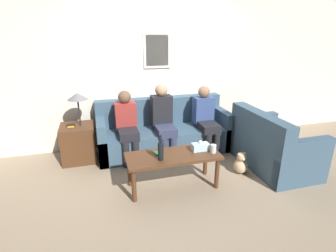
% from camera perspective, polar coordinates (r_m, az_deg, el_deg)
% --- Properties ---
extents(ground_plane, '(16.00, 16.00, 0.00)m').
position_cam_1_polar(ground_plane, '(4.34, 0.72, -7.69)').
color(ground_plane, gray).
extents(wall_back, '(9.00, 0.08, 2.60)m').
position_cam_1_polar(wall_back, '(4.80, -2.44, 11.40)').
color(wall_back, silver).
rests_on(wall_back, ground_plane).
extents(couch_main, '(2.27, 0.82, 0.90)m').
position_cam_1_polar(couch_main, '(4.65, -1.01, -1.53)').
color(couch_main, '#385166').
rests_on(couch_main, ground_plane).
extents(couch_side, '(0.82, 1.31, 0.90)m').
position_cam_1_polar(couch_side, '(4.36, 21.61, -4.46)').
color(couch_side, '#385166').
rests_on(couch_side, ground_plane).
extents(coffee_table, '(1.24, 0.50, 0.48)m').
position_cam_1_polar(coffee_table, '(3.50, 1.09, -7.27)').
color(coffee_table, '#4C2D19').
rests_on(coffee_table, ground_plane).
extents(side_table_with_lamp, '(0.52, 0.52, 1.12)m').
position_cam_1_polar(side_table_with_lamp, '(4.50, -18.91, -2.99)').
color(side_table_with_lamp, '#4C2D19').
rests_on(side_table_with_lamp, ground_plane).
extents(wine_bottle, '(0.07, 0.07, 0.34)m').
position_cam_1_polar(wine_bottle, '(3.28, -1.59, -5.37)').
color(wine_bottle, black).
rests_on(wine_bottle, coffee_table).
extents(drinking_glass, '(0.08, 0.08, 0.11)m').
position_cam_1_polar(drinking_glass, '(3.55, 9.83, -4.90)').
color(drinking_glass, silver).
rests_on(drinking_glass, coffee_table).
extents(book_stack, '(0.12, 0.12, 0.02)m').
position_cam_1_polar(book_stack, '(3.50, -2.09, -5.88)').
color(book_stack, '#237547').
rests_on(book_stack, coffee_table).
extents(tissue_box, '(0.23, 0.12, 0.15)m').
position_cam_1_polar(tissue_box, '(3.59, 7.04, -4.48)').
color(tissue_box, silver).
rests_on(tissue_box, coffee_table).
extents(person_left, '(0.34, 0.61, 1.12)m').
position_cam_1_polar(person_left, '(4.28, -8.96, 0.56)').
color(person_left, black).
rests_on(person_left, ground_plane).
extents(person_middle, '(0.34, 0.62, 1.20)m').
position_cam_1_polar(person_middle, '(4.37, -1.05, 1.69)').
color(person_middle, '#2D334C').
rests_on(person_middle, ground_plane).
extents(person_right, '(0.34, 0.61, 1.13)m').
position_cam_1_polar(person_right, '(4.58, 8.20, 1.93)').
color(person_right, black).
rests_on(person_right, ground_plane).
extents(teddy_bear, '(0.21, 0.21, 0.33)m').
position_cam_1_polar(teddy_bear, '(4.10, 15.56, -7.99)').
color(teddy_bear, tan).
rests_on(teddy_bear, ground_plane).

